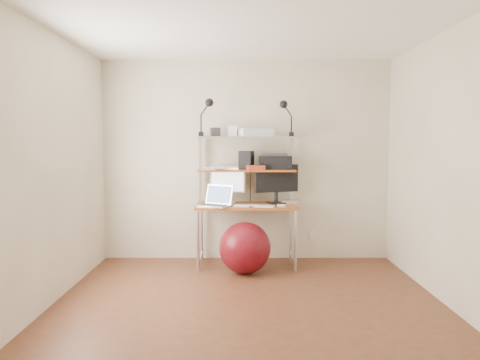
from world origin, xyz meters
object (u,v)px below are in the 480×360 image
(monitor_black, at_px, (277,180))
(laptop, at_px, (217,201))
(printer, at_px, (276,162))
(monitor_silver, at_px, (228,182))
(exercise_ball, at_px, (245,248))

(monitor_black, relative_size, laptop, 1.26)
(monitor_black, bearing_deg, printer, 73.98)
(monitor_silver, height_order, exercise_ball, monitor_silver)
(monitor_black, relative_size, printer, 1.31)
(monitor_silver, xyz_separation_m, printer, (0.59, 0.02, 0.24))
(laptop, relative_size, printer, 1.04)
(monitor_silver, distance_m, exercise_ball, 0.89)
(laptop, bearing_deg, exercise_ball, -5.39)
(monitor_silver, bearing_deg, monitor_black, 1.40)
(monitor_black, relative_size, exercise_ball, 0.95)
(laptop, distance_m, printer, 0.89)
(monitor_black, height_order, laptop, monitor_black)
(laptop, bearing_deg, printer, 52.18)
(monitor_black, xyz_separation_m, printer, (-0.01, 0.07, 0.22))
(printer, height_order, exercise_ball, printer)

